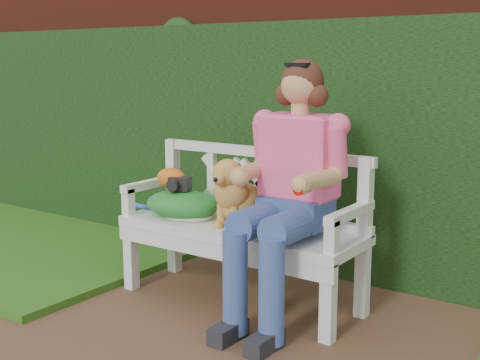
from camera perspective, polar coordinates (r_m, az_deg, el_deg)
The scene contains 10 objects.
brick_wall at distance 4.44m, azimuth 10.99°, elevation 5.98°, with size 10.00×0.30×2.20m, color #5C2012.
ivy_hedge at distance 4.27m, azimuth 9.67°, elevation 2.47°, with size 10.00×0.18×1.70m, color #2A581D.
grass_left at distance 5.38m, azimuth -18.50°, elevation -5.26°, with size 2.60×2.00×0.05m, color #1F5414.
garden_bench at distance 3.88m, azimuth 0.00°, elevation -7.42°, with size 1.58×0.60×0.48m, color white, non-canonical shape.
seated_woman at distance 3.55m, azimuth 4.85°, elevation -1.11°, with size 0.61×0.82×1.45m, color #D42C48, non-canonical shape.
dog at distance 3.77m, azimuth -0.22°, elevation -0.96°, with size 0.28×0.37×0.41m, color #B57E47, non-canonical shape.
tennis_racket at distance 4.04m, azimuth -4.96°, elevation -3.00°, with size 0.65×0.27×0.03m, color silver, non-canonical shape.
green_bag at distance 4.02m, azimuth -5.14°, elevation -2.07°, with size 0.49×0.38×0.17m, color green, non-canonical shape.
camera_item at distance 3.99m, azimuth -5.35°, elevation -0.31°, with size 0.13×0.09×0.08m, color black.
baseball_glove at distance 4.07m, azimuth -6.13°, elevation 0.19°, with size 0.20×0.15×0.13m, color orange.
Camera 1 is at (1.80, -2.14, 1.43)m, focal length 48.00 mm.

